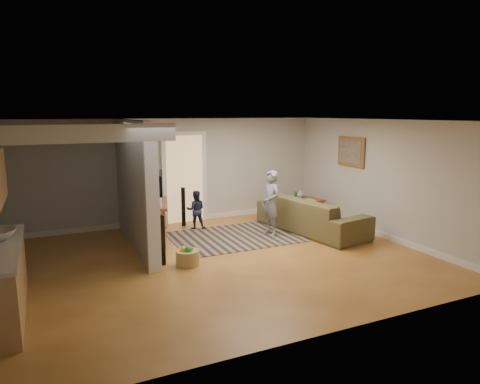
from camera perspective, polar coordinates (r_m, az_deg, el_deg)
name	(u,v)px	position (r m, az deg, el deg)	size (l,w,h in m)	color
ground	(219,260)	(7.87, -2.82, -9.02)	(7.50, 7.50, 0.00)	brown
room_shell	(152,181)	(7.60, -11.61, 1.41)	(7.54, 6.02, 2.52)	beige
area_rug	(234,237)	(9.24, -0.77, -6.00)	(2.63, 1.92, 0.01)	black
sofa	(311,231)	(9.81, 9.42, -5.18)	(2.68, 1.05, 0.78)	#473A23
coffee_table	(296,205)	(10.64, 7.46, -1.68)	(1.43, 1.01, 0.77)	brown
tv_console	(156,206)	(8.94, -11.17, -1.82)	(0.80, 1.39, 1.13)	brown
speaker_left	(162,240)	(7.60, -10.40, -6.37)	(0.09, 0.09, 0.89)	black
speaker_right	(183,207)	(10.13, -7.55, -1.95)	(0.09, 0.09, 0.92)	black
toy_basket	(188,257)	(7.61, -7.00, -8.58)	(0.41, 0.41, 0.37)	olive
child	(270,235)	(9.43, 4.06, -5.71)	(0.52, 0.34, 1.42)	gray
toddler	(196,229)	(9.94, -5.86, -4.88)	(0.43, 0.34, 0.89)	#1C203B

